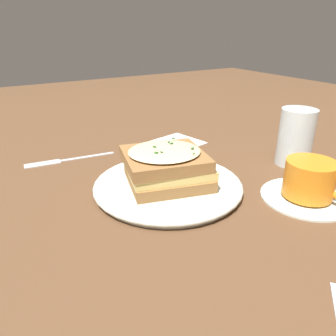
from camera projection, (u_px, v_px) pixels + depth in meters
The scene contains 7 objects.
ground_plane at pixel (171, 184), 0.58m from camera, with size 2.40×2.40×0.00m, color brown.
dinner_plate at pixel (168, 185), 0.56m from camera, with size 0.25×0.25×0.01m.
sandwich at pixel (166, 166), 0.54m from camera, with size 0.16×0.15×0.06m.
teacup_with_saucer at pixel (310, 183), 0.52m from camera, with size 0.14×0.14×0.06m.
water_glass at pixel (296, 137), 0.64m from camera, with size 0.07×0.07×0.11m, color silver.
fork at pixel (60, 161), 0.67m from camera, with size 0.18×0.04×0.00m.
napkin at pixel (173, 143), 0.77m from camera, with size 0.13×0.10×0.00m, color white.
Camera 1 is at (0.27, 0.44, 0.26)m, focal length 35.00 mm.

